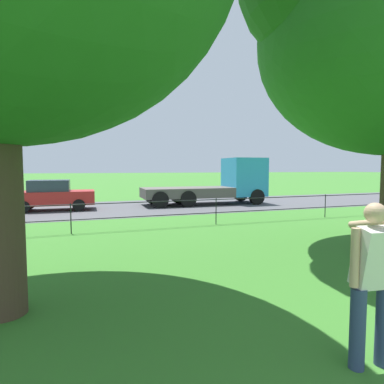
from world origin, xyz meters
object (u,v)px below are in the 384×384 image
object	(u,v)px
person_thrower	(372,279)
car_red_right	(52,195)
flatbed_truck_left	(222,183)
tree_large_lawn	(379,24)

from	to	relation	value
person_thrower	car_red_right	xyz separation A→B (m)	(-4.06, 15.25, -0.18)
flatbed_truck_left	tree_large_lawn	bearing A→B (deg)	-94.44
car_red_right	person_thrower	bearing A→B (deg)	-75.09
flatbed_truck_left	person_thrower	bearing A→B (deg)	-109.34
tree_large_lawn	person_thrower	distance (m)	7.66
tree_large_lawn	person_thrower	bearing A→B (deg)	-138.71
tree_large_lawn	car_red_right	xyz separation A→B (m)	(-8.52, 11.33, -5.03)
car_red_right	tree_large_lawn	bearing A→B (deg)	-53.05
car_red_right	flatbed_truck_left	world-z (taller)	flatbed_truck_left
person_thrower	car_red_right	size ratio (longest dim) A/B	0.44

